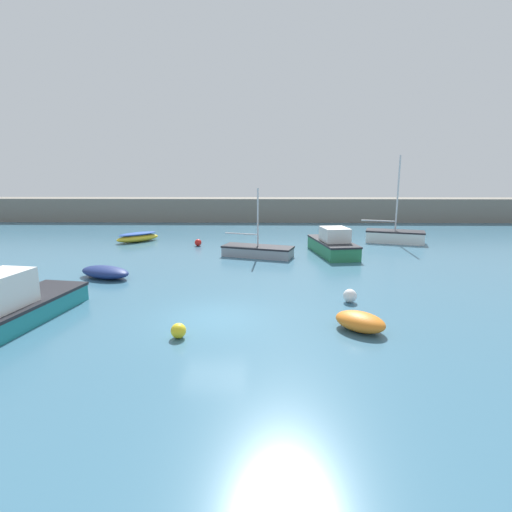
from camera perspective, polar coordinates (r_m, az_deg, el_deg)
The scene contains 12 objects.
ground_plane at distance 15.91m, azimuth -6.10°, elevation -9.16°, with size 120.00×120.00×0.20m, color #38667F.
harbor_breakwater at distance 46.83m, azimuth -1.43°, elevation 6.66°, with size 67.93×3.43×2.65m, color slate.
rowboat_blue_near at distance 22.99m, azimuth -20.75°, elevation -2.16°, with size 3.34×2.53×0.64m.
cabin_cruiser_white at distance 17.49m, azimuth -31.63°, elevation -6.24°, with size 3.11×6.66×2.10m.
sailboat_short_mast at distance 26.94m, azimuth 0.24°, elevation 0.74°, with size 5.02×3.07×4.57m.
sailboat_tall_mast at distance 34.20m, azimuth 19.20°, elevation 2.73°, with size 5.00×3.19×6.90m.
motorboat_with_cabin at distance 28.09m, azimuth 10.92°, elevation 1.65°, with size 2.90×5.87×1.92m.
dinghy_near_pier at distance 15.00m, azimuth 14.65°, elevation -9.05°, with size 2.21×2.17×0.68m.
rowboat_with_red_cover at distance 34.09m, azimuth -16.53°, elevation 2.61°, with size 3.41×3.32×0.78m.
mooring_buoy_yellow at distance 14.18m, azimuth -11.02°, elevation -10.43°, with size 0.53×0.53×0.53m, color yellow.
mooring_buoy_white at distance 18.00m, azimuth 13.27°, elevation -5.56°, with size 0.60×0.60×0.60m, color white.
mooring_buoy_red at distance 31.18m, azimuth -8.27°, elevation 1.92°, with size 0.53×0.53×0.53m, color red.
Camera 1 is at (1.91, -14.74, 5.60)m, focal length 28.00 mm.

